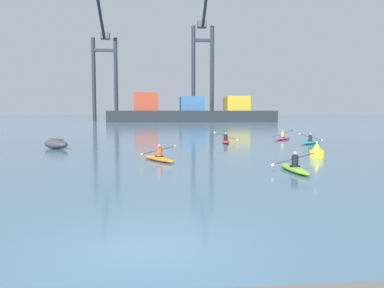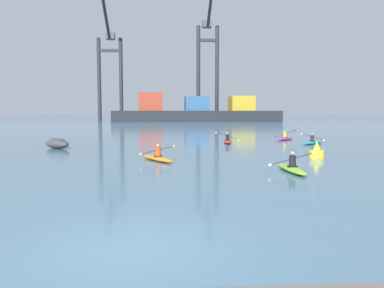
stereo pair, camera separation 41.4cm
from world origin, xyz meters
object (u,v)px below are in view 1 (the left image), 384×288
object	(u,v)px
gantry_crane_west	(105,65)
capsized_dinghy	(56,144)
gantry_crane_west_mid	(203,59)
kayak_lime	(294,168)
kayak_red	(226,141)
container_barge	(191,112)
kayak_teal	(311,142)
kayak_orange	(159,158)
kayak_magenta	(283,138)
channel_buoy	(317,152)

from	to	relation	value
gantry_crane_west	capsized_dinghy	distance (m)	97.87
gantry_crane_west_mid	kayak_lime	distance (m)	105.84
capsized_dinghy	kayak_red	bearing A→B (deg)	17.36
container_barge	kayak_teal	size ratio (longest dim) A/B	16.24
container_barge	gantry_crane_west_mid	xyz separation A→B (m)	(4.44, 8.13, 16.43)
gantry_crane_west_mid	kayak_lime	xyz separation A→B (m)	(-8.16, -103.80, -18.98)
container_barge	kayak_orange	size ratio (longest dim) A/B	14.56
kayak_orange	kayak_magenta	bearing A→B (deg)	51.52
capsized_dinghy	kayak_magenta	bearing A→B (deg)	20.62
container_barge	kayak_magenta	distance (m)	75.72
gantry_crane_west	kayak_red	world-z (taller)	gantry_crane_west
kayak_orange	gantry_crane_west_mid	bearing A→B (deg)	81.78
container_barge	kayak_red	bearing A→B (deg)	-92.81
capsized_dinghy	kayak_teal	world-z (taller)	kayak_teal
kayak_magenta	gantry_crane_west	bearing A→B (deg)	107.96
capsized_dinghy	kayak_orange	xyz separation A→B (m)	(7.62, -8.00, -0.18)
gantry_crane_west_mid	kayak_lime	world-z (taller)	gantry_crane_west_mid
container_barge	kayak_red	size ratio (longest dim) A/B	13.92
gantry_crane_west	capsized_dinghy	size ratio (longest dim) A/B	13.22
kayak_lime	kayak_red	world-z (taller)	kayak_red
gantry_crane_west_mid	kayak_magenta	xyz separation A→B (m)	(-2.02, -83.76, -18.98)
channel_buoy	kayak_red	distance (m)	12.07
kayak_orange	kayak_red	world-z (taller)	kayak_red
kayak_red	gantry_crane_west_mid	bearing A→B (deg)	84.54
container_barge	channel_buoy	world-z (taller)	container_barge
kayak_red	kayak_magenta	bearing A→B (deg)	27.21
gantry_crane_west	kayak_teal	world-z (taller)	gantry_crane_west
container_barge	kayak_teal	bearing A→B (deg)	-87.70
container_barge	kayak_teal	distance (m)	80.71
kayak_lime	gantry_crane_west	bearing A→B (deg)	101.73
kayak_lime	kayak_red	distance (m)	16.81
gantry_crane_west_mid	kayak_red	bearing A→B (deg)	-95.46
gantry_crane_west	kayak_red	bearing A→B (deg)	-76.28
channel_buoy	container_barge	bearing A→B (deg)	89.74
container_barge	kayak_magenta	world-z (taller)	container_barge
kayak_magenta	kayak_red	world-z (taller)	kayak_magenta
container_barge	kayak_lime	bearing A→B (deg)	-92.22
container_barge	gantry_crane_west	world-z (taller)	gantry_crane_west
gantry_crane_west_mid	channel_buoy	distance (m)	100.45
gantry_crane_west	kayak_magenta	bearing A→B (deg)	-72.04
kayak_orange	kayak_lime	bearing A→B (deg)	-36.31
capsized_dinghy	kayak_teal	distance (m)	20.91
gantry_crane_west_mid	kayak_teal	xyz separation A→B (m)	(-1.21, -88.73, -18.98)
gantry_crane_west	channel_buoy	bearing A→B (deg)	-75.95
gantry_crane_west	channel_buoy	world-z (taller)	gantry_crane_west
gantry_crane_west_mid	kayak_orange	distance (m)	102.07
capsized_dinghy	channel_buoy	bearing A→B (deg)	-23.11
gantry_crane_west	kayak_magenta	xyz separation A→B (m)	(28.67, -88.45, -17.39)
capsized_dinghy	kayak_teal	xyz separation A→B (m)	(20.75, 2.54, -0.18)
kayak_lime	kayak_orange	distance (m)	7.67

